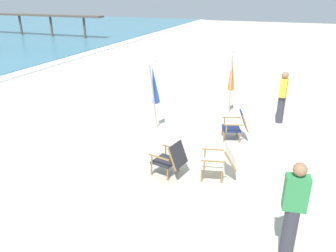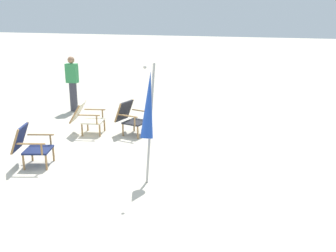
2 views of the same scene
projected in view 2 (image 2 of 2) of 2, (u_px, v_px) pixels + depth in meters
ground_plane at (75, 167)px, 7.61m from camera, size 80.00×80.00×0.00m
beach_chair_front_left at (30, 144)px, 7.58m from camera, size 0.75×0.83×0.81m
beach_chair_far_center at (130, 117)px, 9.54m from camera, size 0.71×0.80×0.81m
beach_chair_front_right at (86, 117)px, 9.58m from camera, size 0.73×0.88×0.78m
umbrella_furled_blue at (149, 106)px, 6.72m from camera, size 0.64×0.25×2.06m
person_by_waterline at (73, 83)px, 11.64m from camera, size 0.24×0.36×1.63m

